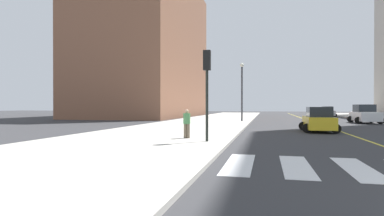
{
  "coord_description": "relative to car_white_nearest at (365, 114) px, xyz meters",
  "views": [
    {
      "loc": [
        -5.42,
        -6.55,
        1.92
      ],
      "look_at": [
        -12.81,
        24.65,
        1.72
      ],
      "focal_mm": 29.54,
      "sensor_mm": 36.0,
      "label": 1
    }
  ],
  "objects": [
    {
      "name": "sidewalk_kerb_west",
      "position": [
        -17.47,
        -12.25,
        -0.9
      ],
      "size": [
        10.0,
        120.0,
        0.15
      ],
      "primitive_type": "cube",
      "color": "#B2ADA3",
      "rests_on": "ground"
    },
    {
      "name": "lane_divider_paint",
      "position": [
        -5.27,
        7.75,
        -0.97
      ],
      "size": [
        0.16,
        80.0,
        0.01
      ],
      "primitive_type": "cube",
      "color": "yellow",
      "rests_on": "ground"
    },
    {
      "name": "low_rise_brick_west",
      "position": [
        -32.12,
        16.1,
        11.61
      ],
      "size": [
        16.0,
        32.0,
        25.18
      ],
      "primitive_type": "cube",
      "color": "brown",
      "rests_on": "ground"
    },
    {
      "name": "car_white_nearest",
      "position": [
        0.0,
        0.0,
        0.0
      ],
      "size": [
        3.01,
        4.74,
        2.09
      ],
      "rotation": [
        0.0,
        0.0,
        3.17
      ],
      "color": "silver",
      "rests_on": "ground"
    },
    {
      "name": "car_yellow_second",
      "position": [
        -6.92,
        -13.85,
        -0.11
      ],
      "size": [
        2.6,
        4.15,
        1.86
      ],
      "rotation": [
        0.0,
        0.0,
        -0.0
      ],
      "color": "gold",
      "rests_on": "ground"
    },
    {
      "name": "car_silver_third",
      "position": [
        -0.16,
        21.2,
        -0.11
      ],
      "size": [
        2.59,
        4.14,
        1.85
      ],
      "rotation": [
        0.0,
        0.0,
        3.15
      ],
      "color": "#B7B7BC",
      "rests_on": "ground"
    },
    {
      "name": "traffic_light_far_corner",
      "position": [
        -13.6,
        -23.25,
        2.38
      ],
      "size": [
        0.36,
        0.41,
        4.56
      ],
      "color": "black",
      "rests_on": "sidewalk_kerb_west"
    },
    {
      "name": "pedestrian_walking_west",
      "position": [
        -14.98,
        -21.95,
        0.05
      ],
      "size": [
        0.39,
        0.39,
        1.59
      ],
      "rotation": [
        0.0,
        0.0,
        3.22
      ],
      "color": "brown",
      "rests_on": "sidewalk_kerb_west"
    },
    {
      "name": "street_lamp",
      "position": [
        -13.52,
        -1.41,
        3.23
      ],
      "size": [
        0.44,
        0.44,
        6.81
      ],
      "color": "#38383D",
      "rests_on": "sidewalk_kerb_west"
    }
  ]
}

